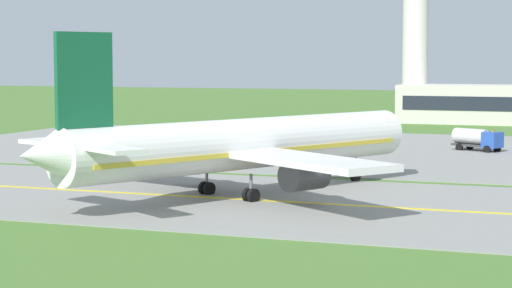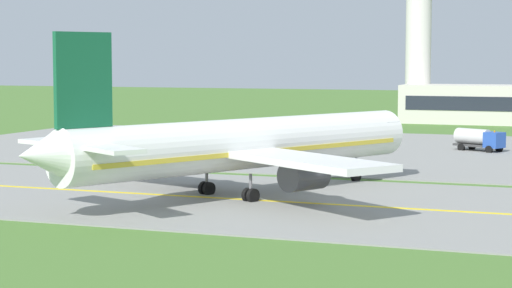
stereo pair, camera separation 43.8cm
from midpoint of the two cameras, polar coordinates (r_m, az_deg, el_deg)
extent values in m
plane|color=#47702D|center=(71.82, 3.49, -3.62)|extent=(500.00, 500.00, 0.00)
cube|color=gray|center=(71.81, 3.49, -3.58)|extent=(240.00, 28.00, 0.10)
cube|color=gray|center=(110.93, 14.87, -0.65)|extent=(140.00, 52.00, 0.10)
cube|color=yellow|center=(71.80, 3.49, -3.54)|extent=(220.00, 0.60, 0.01)
cylinder|color=white|center=(75.39, -0.37, 0.02)|extent=(18.87, 32.16, 4.00)
cone|color=white|center=(88.63, 8.36, 0.74)|extent=(4.56, 4.03, 3.80)
cone|color=white|center=(64.46, -12.55, -0.62)|extent=(4.48, 4.39, 3.40)
cube|color=gold|center=(75.43, -0.37, -0.36)|extent=(17.72, 29.77, 0.36)
cube|color=#1E232D|center=(86.88, 7.46, 1.13)|extent=(3.85, 3.14, 0.70)
cube|color=white|center=(80.55, -5.60, -0.03)|extent=(15.75, 9.37, 0.50)
cylinder|color=#47474C|center=(80.35, -3.60, -1.03)|extent=(3.58, 4.07, 2.30)
cylinder|color=black|center=(81.36, -2.72, -0.95)|extent=(1.99, 1.17, 2.10)
cube|color=white|center=(67.83, 3.10, -0.99)|extent=(15.06, 12.49, 0.50)
cylinder|color=#47474C|center=(70.80, 3.06, -1.87)|extent=(3.58, 4.07, 2.30)
cylinder|color=black|center=(71.95, 3.95, -1.76)|extent=(1.99, 1.17, 2.10)
cube|color=#145938|center=(65.94, -10.07, 3.77)|extent=(2.34, 4.11, 6.50)
cube|color=white|center=(68.79, -11.59, 0.09)|extent=(6.46, 4.37, 0.30)
cube|color=white|center=(63.42, -8.60, -0.29)|extent=(6.34, 5.26, 0.30)
cylinder|color=slate|center=(84.93, 6.13, -1.34)|extent=(0.24, 0.24, 1.65)
cylinder|color=black|center=(85.03, 6.13, -1.89)|extent=(0.81, 1.14, 1.10)
cylinder|color=slate|center=(76.33, -2.79, -2.05)|extent=(0.24, 0.24, 1.65)
cylinder|color=black|center=(76.65, -2.92, -2.64)|extent=(0.81, 1.14, 1.10)
cylinder|color=black|center=(76.23, -2.66, -2.69)|extent=(0.81, 1.14, 1.10)
cylinder|color=slate|center=(72.45, -0.15, -2.44)|extent=(0.24, 0.24, 1.65)
cylinder|color=black|center=(72.77, -0.30, -3.06)|extent=(0.81, 1.14, 1.10)
cylinder|color=black|center=(72.37, 0.00, -3.10)|extent=(0.81, 1.14, 1.10)
cube|color=#264CA5|center=(113.48, 14.13, 0.23)|extent=(2.53, 2.61, 1.80)
cube|color=#1E232D|center=(113.03, 14.45, 0.37)|extent=(0.97, 1.68, 0.81)
cylinder|color=silver|center=(115.18, 12.90, 0.45)|extent=(4.55, 3.56, 1.80)
cube|color=#383838|center=(115.27, 12.89, -0.06)|extent=(4.69, 3.83, 0.24)
cylinder|color=orange|center=(113.41, 14.14, 0.74)|extent=(0.20, 0.20, 0.18)
cylinder|color=black|center=(114.40, 14.40, -0.26)|extent=(0.94, 0.69, 0.90)
cylinder|color=black|center=(112.76, 13.83, -0.33)|extent=(0.94, 0.69, 0.90)
cylinder|color=black|center=(116.63, 12.86, -0.13)|extent=(0.94, 0.69, 0.90)
cylinder|color=black|center=(114.94, 12.24, -0.19)|extent=(0.94, 0.69, 0.90)
cylinder|color=silver|center=(168.81, 9.72, 5.27)|extent=(4.40, 4.40, 22.90)
camera|label=1|loc=(0.22, -89.84, 0.01)|focal=67.10mm
camera|label=2|loc=(0.22, 90.16, -0.01)|focal=67.10mm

